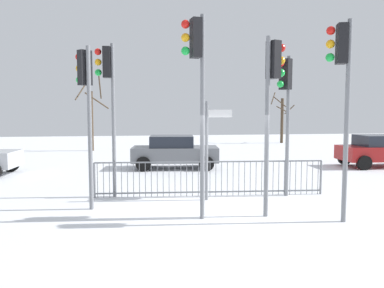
{
  "coord_description": "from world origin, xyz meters",
  "views": [
    {
      "loc": [
        -2.18,
        -9.43,
        2.63
      ],
      "look_at": [
        -0.45,
        2.87,
        1.52
      ],
      "focal_mm": 36.23,
      "sensor_mm": 36.0,
      "label": 1
    }
  ],
  "objects": [
    {
      "name": "pedestrian_guard_railing",
      "position": [
        -0.01,
        2.04,
        0.55
      ],
      "size": [
        6.99,
        0.54,
        1.07
      ],
      "rotation": [
        0.0,
        0.0,
        -0.07
      ],
      "color": "slate",
      "rests_on": "ground"
    },
    {
      "name": "traffic_light_foreground_right",
      "position": [
        -3.03,
        2.33,
        3.34
      ],
      "size": [
        0.57,
        0.33,
        4.56
      ],
      "rotation": [
        0.0,
        0.0,
        1.54
      ],
      "color": "slate",
      "rests_on": "ground"
    },
    {
      "name": "traffic_light_rear_right",
      "position": [
        -0.79,
        -0.4,
        3.53
      ],
      "size": [
        0.57,
        0.35,
        4.83
      ],
      "rotation": [
        0.0,
        0.0,
        1.72
      ],
      "color": "slate",
      "rests_on": "ground"
    },
    {
      "name": "traffic_light_rear_left",
      "position": [
        -3.5,
        1.02,
        3.12
      ],
      "size": [
        0.45,
        0.48,
        4.26
      ],
      "rotation": [
        0.0,
        0.0,
        0.7
      ],
      "color": "slate",
      "rests_on": "ground"
    },
    {
      "name": "ground_plane",
      "position": [
        0.0,
        0.0,
        0.0
      ],
      "size": [
        60.0,
        60.0,
        0.0
      ],
      "primitive_type": "plane",
      "color": "white"
    },
    {
      "name": "car_grey_far",
      "position": [
        -0.56,
        7.75,
        0.77
      ],
      "size": [
        3.95,
        2.25,
        1.47
      ],
      "rotation": [
        0.0,
        0.0,
        -0.1
      ],
      "color": "slate",
      "rests_on": "ground"
    },
    {
      "name": "car_red_mid",
      "position": [
        8.92,
        6.89,
        0.77
      ],
      "size": [
        3.85,
        2.02,
        1.47
      ],
      "rotation": [
        0.0,
        0.0,
        -0.03
      ],
      "color": "maroon",
      "rests_on": "ground"
    },
    {
      "name": "traffic_light_mid_right",
      "position": [
        2.46,
        -1.06,
        3.42
      ],
      "size": [
        0.55,
        0.37,
        4.67
      ],
      "rotation": [
        0.0,
        0.0,
        1.29
      ],
      "color": "slate",
      "rests_on": "ground"
    },
    {
      "name": "bare_tree_centre",
      "position": [
        9.08,
        19.79,
        1.97
      ],
      "size": [
        1.84,
        1.81,
        4.04
      ],
      "color": "#473828",
      "rests_on": "ground"
    },
    {
      "name": "traffic_light_mid_left",
      "position": [
        2.19,
        1.66,
        3.09
      ],
      "size": [
        0.5,
        0.43,
        4.22
      ],
      "rotation": [
        0.0,
        0.0,
        2.16
      ],
      "color": "slate",
      "rests_on": "ground"
    },
    {
      "name": "direction_sign_post",
      "position": [
        -0.14,
        1.52,
        1.61
      ],
      "size": [
        0.79,
        0.09,
        2.87
      ],
      "rotation": [
        0.0,
        0.0,
        0.02
      ],
      "color": "slate",
      "rests_on": "ground"
    },
    {
      "name": "traffic_light_foreground_left",
      "position": [
        1.07,
        -0.33,
        3.21
      ],
      "size": [
        0.54,
        0.39,
        4.37
      ],
      "rotation": [
        0.0,
        0.0,
        5.11
      ],
      "color": "slate",
      "rests_on": "ground"
    },
    {
      "name": "bare_tree_left",
      "position": [
        -5.07,
        15.94,
        2.16
      ],
      "size": [
        2.07,
        2.07,
        4.8
      ],
      "color": "#473828",
      "rests_on": "ground"
    }
  ]
}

